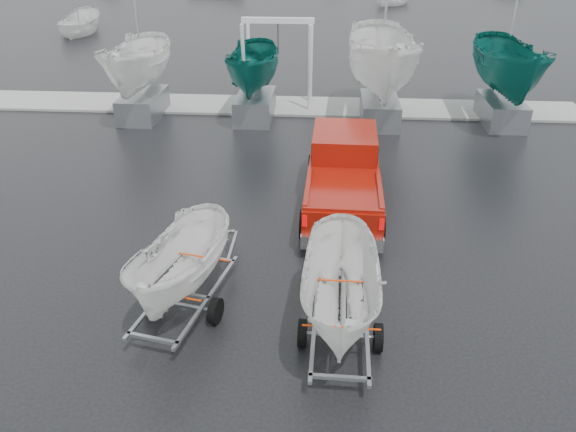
{
  "coord_description": "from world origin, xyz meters",
  "views": [
    {
      "loc": [
        3.0,
        -13.31,
        8.12
      ],
      "look_at": [
        2.07,
        -0.39,
        1.2
      ],
      "focal_mm": 35.0,
      "sensor_mm": 36.0,
      "label": 1
    }
  ],
  "objects": [
    {
      "name": "keelboat_1",
      "position": [
        -0.25,
        11.2,
        3.37
      ],
      "size": [
        2.15,
        3.2,
        6.81
      ],
      "color": "gray",
      "rests_on": "ground"
    },
    {
      "name": "dock",
      "position": [
        0.0,
        13.0,
        0.05
      ],
      "size": [
        30.0,
        3.0,
        0.12
      ],
      "primitive_type": "cube",
      "color": "#969691",
      "rests_on": "ground"
    },
    {
      "name": "keelboat_2",
      "position": [
        5.31,
        11.0,
        4.75
      ],
      "size": [
        2.99,
        3.2,
        11.17
      ],
      "color": "gray",
      "rests_on": "ground"
    },
    {
      "name": "trailer_parked",
      "position": [
        -0.09,
        -2.98,
        2.45
      ],
      "size": [
        1.92,
        3.77,
        4.49
      ],
      "rotation": [
        0.0,
        0.0,
        -0.21
      ],
      "color": "gray",
      "rests_on": "ground"
    },
    {
      "name": "moored_boat_2",
      "position": [
        9.59,
        49.55,
        0.01
      ],
      "size": [
        3.06,
        3.08,
        10.88
      ],
      "rotation": [
        0.0,
        0.0,
        2.51
      ],
      "color": "silver",
      "rests_on": "ground"
    },
    {
      "name": "ground_plane",
      "position": [
        0.0,
        0.0,
        0.0
      ],
      "size": [
        120.0,
        120.0,
        0.0
      ],
      "primitive_type": "plane",
      "color": "black",
      "rests_on": "ground"
    },
    {
      "name": "trailer_hitched",
      "position": [
        3.44,
        -3.78,
        2.66
      ],
      "size": [
        1.79,
        3.62,
        4.9
      ],
      "rotation": [
        0.0,
        0.0,
        -0.02
      ],
      "color": "gray",
      "rests_on": "ground"
    },
    {
      "name": "keelboat_3",
      "position": [
        10.65,
        11.3,
        4.01
      ],
      "size": [
        2.52,
        3.2,
        10.69
      ],
      "color": "gray",
      "rests_on": "ground"
    },
    {
      "name": "keelboat_0",
      "position": [
        -5.34,
        11.0,
        3.76
      ],
      "size": [
        2.37,
        3.2,
        10.54
      ],
      "color": "gray",
      "rests_on": "ground"
    },
    {
      "name": "pickup_truck",
      "position": [
        3.58,
        2.95,
        1.11
      ],
      "size": [
        2.48,
        6.46,
        2.13
      ],
      "rotation": [
        0.0,
        0.0,
        -0.02
      ],
      "color": "maroon",
      "rests_on": "ground"
    },
    {
      "name": "boat_hoist",
      "position": [
        0.65,
        13.0,
        2.67
      ],
      "size": [
        3.3,
        2.18,
        4.12
      ],
      "color": "silver",
      "rests_on": "ground"
    },
    {
      "name": "moored_boat_0",
      "position": [
        -16.62,
        31.3,
        0.01
      ],
      "size": [
        2.7,
        2.76,
        11.27
      ],
      "rotation": [
        0.0,
        0.0,
        3.24
      ],
      "color": "silver",
      "rests_on": "ground"
    }
  ]
}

